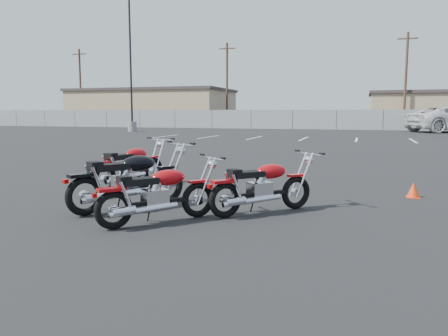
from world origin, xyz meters
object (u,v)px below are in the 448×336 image
(motorcycle_front_red, at_px, (130,166))
(motorcycle_third_red, at_px, (158,194))
(motorcycle_second_black, at_px, (128,180))
(motorcycle_rear_red, at_px, (262,186))

(motorcycle_front_red, bearing_deg, motorcycle_third_red, -53.22)
(motorcycle_second_black, relative_size, motorcycle_rear_red, 1.25)
(motorcycle_second_black, bearing_deg, motorcycle_third_red, -38.53)
(motorcycle_front_red, relative_size, motorcycle_second_black, 1.01)
(motorcycle_rear_red, bearing_deg, motorcycle_third_red, -140.70)
(motorcycle_third_red, bearing_deg, motorcycle_front_red, 126.78)
(motorcycle_second_black, height_order, motorcycle_third_red, motorcycle_second_black)
(motorcycle_third_red, relative_size, motorcycle_rear_red, 1.03)
(motorcycle_third_red, distance_m, motorcycle_rear_red, 1.63)
(motorcycle_front_red, distance_m, motorcycle_second_black, 1.97)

